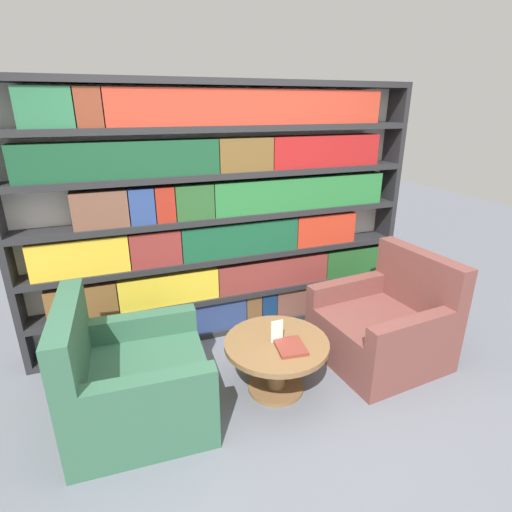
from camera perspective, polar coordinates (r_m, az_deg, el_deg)
The scene contains 7 objects.
ground_plane at distance 2.92m, azimuth 4.32°, elevation -22.68°, with size 14.00×14.00×0.00m, color slate.
bookshelf at distance 3.51m, azimuth -4.53°, elevation 5.47°, with size 3.43×0.30×2.20m.
armchair_left at distance 2.89m, azimuth -17.30°, elevation -16.78°, with size 0.94×0.93×0.89m.
armchair_right at distance 3.53m, azimuth 17.85°, elevation -9.47°, with size 0.96×0.95×0.89m.
coffee_table at distance 3.00m, azimuth 2.93°, elevation -13.96°, with size 0.76×0.76×0.41m.
table_sign at distance 2.90m, azimuth 2.99°, elevation -10.89°, with size 0.09×0.06×0.17m.
stray_book at distance 2.86m, azimuth 4.94°, elevation -12.80°, with size 0.22×0.26×0.02m.
Camera 1 is at (-0.94, -1.90, 2.00)m, focal length 28.00 mm.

